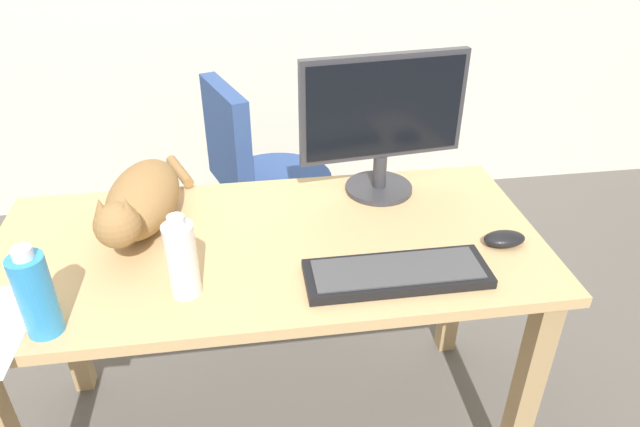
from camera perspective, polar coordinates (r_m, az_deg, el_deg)
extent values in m
plane|color=#59544F|center=(2.03, -4.07, -20.12)|extent=(8.00, 8.00, 0.00)
cube|color=tan|center=(1.53, -5.08, -3.23)|extent=(1.44, 0.67, 0.03)
cube|color=tan|center=(1.73, 19.56, -16.47)|extent=(0.06, 0.06, 0.71)
cube|color=tan|center=(2.06, -23.90, -8.52)|extent=(0.06, 0.06, 0.71)
cube|color=tan|center=(2.09, 13.20, -5.60)|extent=(0.06, 0.06, 0.71)
cylinder|color=black|center=(2.57, -3.88, -6.10)|extent=(0.48, 0.48, 0.04)
cylinder|color=black|center=(2.45, -4.05, -2.29)|extent=(0.06, 0.06, 0.45)
cylinder|color=navy|center=(2.32, -4.29, 2.96)|extent=(0.44, 0.44, 0.06)
cube|color=navy|center=(2.16, -9.12, 7.19)|extent=(0.17, 0.35, 0.40)
cylinder|color=#333338|center=(1.75, 5.80, 2.53)|extent=(0.20, 0.20, 0.01)
cylinder|color=#333338|center=(1.73, 5.90, 4.19)|extent=(0.04, 0.04, 0.10)
cube|color=#333338|center=(1.64, 6.28, 10.38)|extent=(0.48, 0.08, 0.30)
cube|color=black|center=(1.63, 6.46, 10.19)|extent=(0.45, 0.05, 0.27)
cube|color=black|center=(1.40, 7.58, -5.91)|extent=(0.44, 0.15, 0.02)
cube|color=#444447|center=(1.39, 7.62, -5.45)|extent=(0.40, 0.12, 0.00)
ellipsoid|color=olive|center=(1.63, -17.00, 1.49)|extent=(0.23, 0.38, 0.15)
sphere|color=olive|center=(1.43, -19.32, -1.09)|extent=(0.11, 0.11, 0.11)
cone|color=olive|center=(1.40, -18.50, 0.61)|extent=(0.04, 0.04, 0.04)
cone|color=olive|center=(1.42, -20.83, 0.59)|extent=(0.04, 0.04, 0.04)
cylinder|color=olive|center=(1.87, -13.66, 4.08)|extent=(0.09, 0.18, 0.03)
ellipsoid|color=black|center=(1.57, 17.70, -2.39)|extent=(0.11, 0.06, 0.04)
cylinder|color=#2D8CD1|center=(1.33, -26.19, -7.27)|extent=(0.07, 0.07, 0.19)
cylinder|color=silver|center=(1.27, -27.31, -3.50)|extent=(0.04, 0.04, 0.02)
cylinder|color=silver|center=(1.33, -13.44, -4.49)|extent=(0.07, 0.07, 0.18)
cylinder|color=silver|center=(1.27, -14.01, -0.73)|extent=(0.04, 0.04, 0.02)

